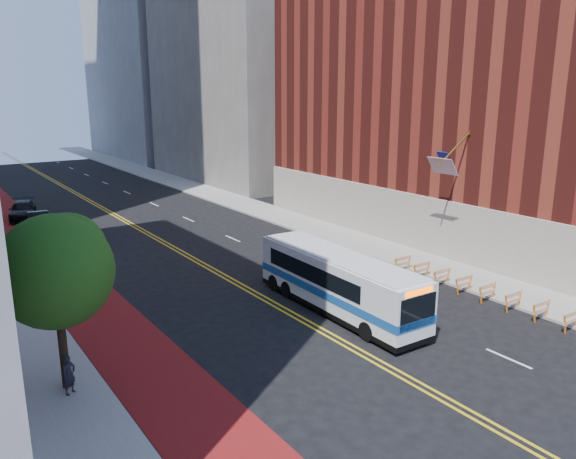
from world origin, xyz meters
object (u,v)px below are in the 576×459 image
(street_tree, at_px, (56,267))
(transit_bus, at_px, (337,281))
(car_b, at_px, (38,222))
(pedestrian, at_px, (69,375))
(car_a, at_px, (48,262))
(car_c, at_px, (23,210))

(street_tree, bearing_deg, transit_bus, 1.31)
(car_b, relative_size, pedestrian, 2.94)
(transit_bus, bearing_deg, car_b, 109.86)
(transit_bus, distance_m, pedestrian, 13.55)
(car_a, bearing_deg, car_b, 93.34)
(transit_bus, bearing_deg, car_a, 127.68)
(car_c, bearing_deg, street_tree, -85.14)
(car_a, height_order, car_c, car_c)
(car_a, bearing_deg, car_c, 96.74)
(transit_bus, xyz_separation_m, car_b, (-9.06, 26.85, -0.85))
(car_b, bearing_deg, car_a, -87.10)
(car_a, relative_size, pedestrian, 2.85)
(pedestrian, bearing_deg, street_tree, 54.27)
(car_c, bearing_deg, transit_bus, -61.77)
(street_tree, distance_m, car_b, 27.82)
(street_tree, relative_size, car_a, 1.55)
(car_b, bearing_deg, pedestrian, -87.53)
(car_b, xyz_separation_m, car_c, (-0.24, 5.34, 0.02))
(car_a, relative_size, car_c, 0.83)
(car_a, xyz_separation_m, car_b, (1.84, 12.10, -0.00))
(street_tree, xyz_separation_m, car_b, (4.37, 27.16, -4.17))
(transit_bus, bearing_deg, street_tree, -177.48)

